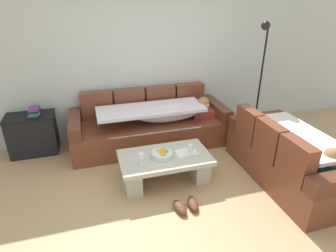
% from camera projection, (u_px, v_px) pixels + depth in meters
% --- Properties ---
extents(ground_plane, '(14.00, 14.00, 0.00)m').
position_uv_depth(ground_plane, '(189.00, 203.00, 3.45)').
color(ground_plane, tan).
extents(back_wall, '(9.00, 0.10, 2.70)m').
position_uv_depth(back_wall, '(147.00, 57.00, 4.74)').
color(back_wall, '#B8C2BB').
rests_on(back_wall, ground_plane).
extents(couch_along_wall, '(2.53, 0.92, 0.88)m').
position_uv_depth(couch_along_wall, '(153.00, 125.00, 4.71)').
color(couch_along_wall, brown).
rests_on(couch_along_wall, ground_plane).
extents(couch_near_window, '(0.92, 1.83, 0.88)m').
position_uv_depth(couch_near_window, '(290.00, 158.00, 3.76)').
color(couch_near_window, brown).
rests_on(couch_near_window, ground_plane).
extents(coffee_table, '(1.20, 0.68, 0.38)m').
position_uv_depth(coffee_table, '(165.00, 165.00, 3.78)').
color(coffee_table, '#B4B4A3').
rests_on(coffee_table, ground_plane).
extents(fruit_bowl, '(0.28, 0.28, 0.10)m').
position_uv_depth(fruit_bowl, '(162.00, 154.00, 3.67)').
color(fruit_bowl, silver).
rests_on(fruit_bowl, coffee_table).
extents(wine_glass_near_left, '(0.07, 0.07, 0.17)m').
position_uv_depth(wine_glass_near_left, '(141.00, 157.00, 3.47)').
color(wine_glass_near_left, silver).
rests_on(wine_glass_near_left, coffee_table).
extents(wine_glass_near_right, '(0.07, 0.07, 0.17)m').
position_uv_depth(wine_glass_near_right, '(190.00, 148.00, 3.67)').
color(wine_glass_near_right, silver).
rests_on(wine_glass_near_right, coffee_table).
extents(open_magazine, '(0.30, 0.23, 0.01)m').
position_uv_depth(open_magazine, '(186.00, 152.00, 3.79)').
color(open_magazine, white).
rests_on(open_magazine, coffee_table).
extents(side_cabinet, '(0.72, 0.44, 0.64)m').
position_uv_depth(side_cabinet, '(33.00, 134.00, 4.42)').
color(side_cabinet, black).
rests_on(side_cabinet, ground_plane).
extents(book_stack_on_cabinet, '(0.18, 0.23, 0.12)m').
position_uv_depth(book_stack_on_cabinet, '(34.00, 111.00, 4.28)').
color(book_stack_on_cabinet, '#2D569E').
rests_on(book_stack_on_cabinet, side_cabinet).
extents(floor_lamp, '(0.33, 0.31, 1.95)m').
position_uv_depth(floor_lamp, '(260.00, 73.00, 4.71)').
color(floor_lamp, black).
rests_on(floor_lamp, ground_plane).
extents(pair_of_shoes, '(0.33, 0.30, 0.09)m').
position_uv_depth(pair_of_shoes, '(186.00, 206.00, 3.33)').
color(pair_of_shoes, '#59331E').
rests_on(pair_of_shoes, ground_plane).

